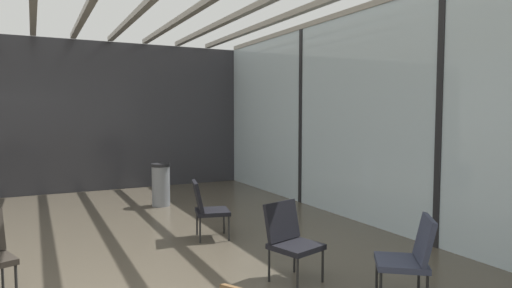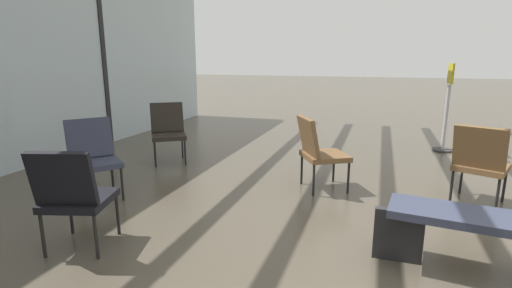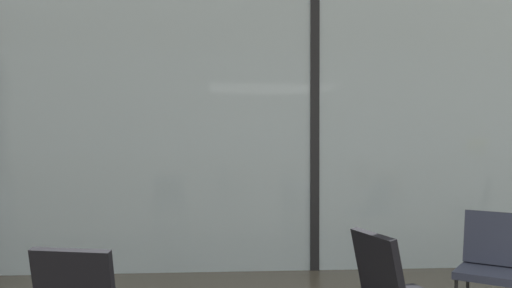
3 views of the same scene
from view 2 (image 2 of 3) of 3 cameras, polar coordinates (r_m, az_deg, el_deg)
window_mullion_2 at (r=7.33m, az=-22.52°, el=14.10°), size 0.10×0.12×3.59m
lounge_chair_0 at (r=5.76m, az=-13.19°, el=2.26°), size 0.70×0.69×0.87m
lounge_chair_1 at (r=3.30m, az=-25.98°, el=-6.69°), size 0.64×0.61×0.87m
lounge_chair_2 at (r=4.44m, az=9.38°, el=-0.71°), size 0.68×0.70×0.87m
lounge_chair_3 at (r=4.54m, az=30.82°, el=-2.12°), size 0.67×0.64×0.87m
lounge_chair_4 at (r=4.53m, az=-23.45°, el=-1.36°), size 0.70×0.71×0.87m
waiting_bench at (r=3.13m, az=33.46°, el=-11.21°), size 0.58×1.69×0.47m
info_sign at (r=6.94m, az=26.90°, el=4.51°), size 0.44×0.32×1.44m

